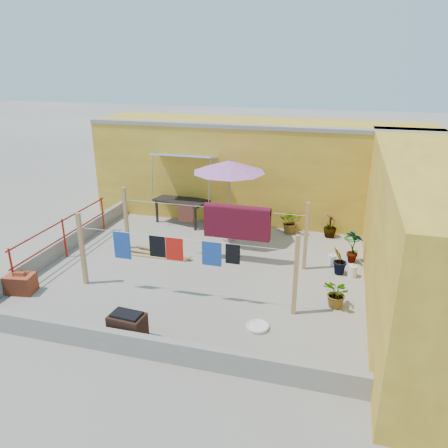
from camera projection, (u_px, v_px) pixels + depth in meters
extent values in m
plane|color=#9E998E|center=(202.00, 270.00, 11.20)|extent=(80.00, 80.00, 0.00)
cube|color=gold|center=(259.00, 169.00, 14.75)|extent=(11.00, 2.40, 3.20)
cube|color=gray|center=(254.00, 127.00, 13.26)|extent=(11.00, 0.35, 0.12)
cube|color=#2D51B2|center=(184.00, 156.00, 13.65)|extent=(2.00, 0.79, 0.22)
cylinder|color=gray|center=(152.00, 177.00, 13.78)|extent=(0.03, 0.30, 1.28)
cylinder|color=gray|center=(210.00, 181.00, 13.31)|extent=(0.03, 0.30, 1.28)
cube|color=gold|center=(432.00, 233.00, 9.34)|extent=(2.40, 9.00, 3.20)
cube|color=gray|center=(141.00, 346.00, 7.90)|extent=(8.30, 0.16, 0.44)
cube|color=gray|center=(63.00, 246.00, 12.15)|extent=(0.16, 7.30, 0.44)
cylinder|color=#9E1A0F|center=(12.00, 270.00, 9.99)|extent=(0.05, 0.05, 1.10)
cylinder|color=#9E1A0F|center=(65.00, 238.00, 11.79)|extent=(0.05, 0.05, 1.10)
cylinder|color=#9E1A0F|center=(103.00, 214.00, 13.59)|extent=(0.05, 0.05, 1.10)
cylinder|color=#9E1A0F|center=(62.00, 221.00, 11.61)|extent=(0.04, 4.20, 0.04)
cylinder|color=#9E1A0F|center=(64.00, 237.00, 11.77)|extent=(0.04, 4.20, 0.04)
cube|color=tan|center=(82.00, 249.00, 10.25)|extent=(0.09, 0.09, 1.80)
cube|color=tan|center=(296.00, 276.00, 9.00)|extent=(0.09, 0.09, 1.80)
cube|color=tan|center=(306.00, 237.00, 10.98)|extent=(0.09, 0.09, 1.80)
cube|color=tan|center=(126.00, 218.00, 12.23)|extent=(0.09, 0.09, 1.80)
cylinder|color=silver|center=(181.00, 239.00, 9.43)|extent=(5.00, 0.01, 0.01)
cylinder|color=silver|center=(211.00, 207.00, 11.41)|extent=(5.00, 0.01, 0.01)
cube|color=#4C0C1C|center=(237.00, 223.00, 11.36)|extent=(1.76, 0.22, 0.83)
cube|color=black|center=(254.00, 222.00, 11.23)|extent=(0.34, 0.02, 0.59)
cube|color=#5A271F|center=(186.00, 213.00, 11.67)|extent=(0.41, 0.02, 0.47)
cube|color=#1C4098|center=(122.00, 245.00, 9.90)|extent=(0.41, 0.02, 0.65)
cube|color=black|center=(157.00, 246.00, 9.66)|extent=(0.37, 0.02, 0.50)
cube|color=red|center=(174.00, 249.00, 9.57)|extent=(0.40, 0.02, 0.53)
cube|color=#1C4098|center=(212.00, 254.00, 9.36)|extent=(0.43, 0.02, 0.56)
cube|color=black|center=(233.00, 254.00, 9.22)|extent=(0.32, 0.02, 0.45)
cylinder|color=gray|center=(229.00, 239.00, 13.08)|extent=(0.37, 0.37, 0.06)
cylinder|color=gray|center=(229.00, 202.00, 12.67)|extent=(0.05, 0.05, 2.38)
cone|color=#BE66AD|center=(229.00, 166.00, 12.30)|extent=(2.60, 2.60, 0.33)
cylinder|color=gray|center=(229.00, 160.00, 12.23)|extent=(0.04, 0.04, 0.10)
cube|color=black|center=(181.00, 200.00, 14.20)|extent=(1.88, 1.25, 0.06)
cube|color=black|center=(157.00, 211.00, 14.41)|extent=(0.06, 0.06, 0.75)
cube|color=black|center=(169.00, 206.00, 14.97)|extent=(0.06, 0.06, 0.75)
cube|color=black|center=(195.00, 219.00, 13.72)|extent=(0.06, 0.06, 0.75)
cube|color=black|center=(207.00, 213.00, 14.28)|extent=(0.06, 0.06, 0.75)
cube|color=#A44226|center=(21.00, 284.00, 10.09)|extent=(0.67, 0.53, 0.44)
cube|color=#9D4324|center=(19.00, 273.00, 10.00)|extent=(0.29, 0.17, 0.09)
cube|color=tan|center=(154.00, 257.00, 11.93)|extent=(1.78, 0.14, 0.04)
cube|color=tan|center=(159.00, 254.00, 12.01)|extent=(1.78, 0.26, 0.04)
cube|color=tan|center=(163.00, 251.00, 12.08)|extent=(1.77, 0.50, 0.04)
cube|color=black|center=(128.00, 328.00, 8.33)|extent=(0.70, 0.49, 0.55)
cube|color=black|center=(126.00, 314.00, 8.23)|extent=(0.58, 0.37, 0.04)
cylinder|color=silver|center=(257.00, 327.00, 8.78)|extent=(0.44, 0.44, 0.06)
torus|color=silver|center=(257.00, 326.00, 8.77)|extent=(0.47, 0.47, 0.05)
cylinder|color=silver|center=(332.00, 260.00, 11.48)|extent=(0.20, 0.20, 0.27)
cylinder|color=silver|center=(333.00, 255.00, 11.42)|extent=(0.05, 0.05, 0.05)
cylinder|color=silver|center=(352.00, 271.00, 10.83)|extent=(0.22, 0.22, 0.30)
cylinder|color=silver|center=(353.00, 265.00, 10.77)|extent=(0.06, 0.06, 0.05)
torus|color=#186917|center=(352.00, 239.00, 13.16)|extent=(0.47, 0.47, 0.03)
torus|color=#186917|center=(352.00, 237.00, 13.15)|extent=(0.40, 0.40, 0.03)
imported|color=#1B601B|center=(291.00, 222.00, 13.50)|extent=(0.73, 0.65, 0.74)
imported|color=#1B601B|center=(330.00, 226.00, 13.21)|extent=(0.51, 0.51, 0.71)
imported|color=#1B601B|center=(354.00, 246.00, 11.50)|extent=(0.59, 0.55, 0.93)
imported|color=#1B601B|center=(340.00, 261.00, 10.87)|extent=(0.45, 0.50, 0.76)
imported|color=#1B601B|center=(338.00, 294.00, 9.43)|extent=(0.78, 0.78, 0.66)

